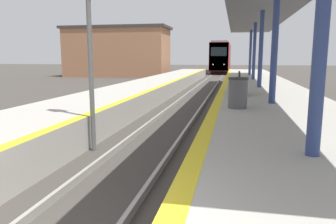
% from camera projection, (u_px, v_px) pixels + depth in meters
% --- Properties ---
extents(train, '(2.61, 17.46, 4.61)m').
position_uv_depth(train, '(221.00, 57.00, 51.90)').
color(train, black).
rests_on(train, ground).
extents(signal_near, '(0.36, 0.31, 4.93)m').
position_uv_depth(signal_near, '(89.00, 15.00, 7.98)').
color(signal_near, '#595959').
rests_on(signal_near, ground).
extents(station_canopy, '(3.49, 30.02, 4.01)m').
position_uv_depth(station_canopy, '(263.00, 10.00, 16.12)').
color(station_canopy, navy).
rests_on(station_canopy, platform_right).
extents(trash_bin, '(0.60, 0.60, 0.92)m').
position_uv_depth(trash_bin, '(238.00, 93.00, 9.86)').
color(trash_bin, '#4C4C51').
rests_on(trash_bin, platform_right).
extents(bench, '(0.44, 1.97, 0.92)m').
position_uv_depth(bench, '(236.00, 82.00, 13.76)').
color(bench, '#28282D').
rests_on(bench, platform_right).
extents(station_building, '(12.93, 5.48, 6.07)m').
position_uv_depth(station_building, '(117.00, 52.00, 40.37)').
color(station_building, '#9E6B4C').
rests_on(station_building, ground).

